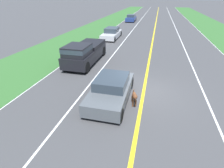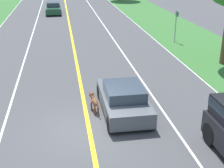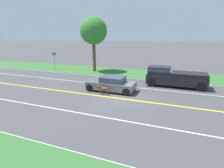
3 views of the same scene
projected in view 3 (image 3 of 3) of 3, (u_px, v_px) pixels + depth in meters
The scene contains 12 objects.
ground_plane at pixel (119, 98), 13.75m from camera, with size 400.00×400.00×0.00m, color #424244.
centre_divider_line at pixel (119, 98), 13.75m from camera, with size 0.18×160.00×0.01m, color yellow.
lane_edge_line_right at pixel (139, 79), 20.04m from camera, with size 0.14×160.00×0.01m, color white.
lane_edge_line_left at pixel (66, 150), 7.45m from camera, with size 0.14×160.00×0.01m, color white.
lane_dash_same_dir at pixel (131, 87), 16.90m from camera, with size 0.10×160.00×0.01m, color white.
lane_dash_oncoming at pixel (101, 117), 10.60m from camera, with size 0.10×160.00×0.01m, color white.
grass_verge_right at pixel (144, 74), 22.74m from camera, with size 6.00×160.00×0.03m, color #33662D.
ego_car at pixel (111, 84), 15.58m from camera, with size 1.94×4.23×1.32m.
dog at pixel (103, 89), 14.51m from camera, with size 0.41×1.20×0.83m.
pickup_truck at pixel (173, 77), 16.93m from camera, with size 2.01×5.50×1.87m.
roadside_tree_right_near at pixel (94, 31), 23.36m from camera, with size 3.65×3.65×7.34m.
street_sign at pixel (54, 59), 25.37m from camera, with size 0.11×0.64×2.58m.
Camera 3 is at (-12.30, -4.18, 4.68)m, focal length 28.00 mm.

